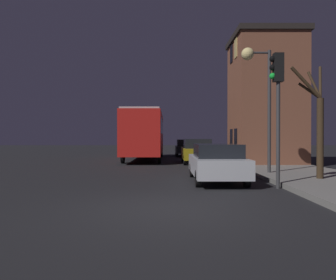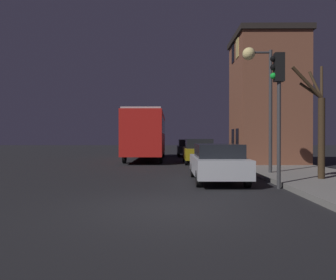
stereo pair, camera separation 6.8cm
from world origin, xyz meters
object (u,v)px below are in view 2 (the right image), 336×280
object	(u,v)px
bus	(146,132)
car_far_lane	(188,147)
streetlamp	(258,77)
bare_tree	(319,124)
traffic_light	(278,91)
car_near_lane	(217,162)
car_mid_lane	(198,151)

from	to	relation	value
bus	car_far_lane	xyz separation A→B (m)	(3.24, 4.63, -1.29)
streetlamp	bare_tree	xyz separation A→B (m)	(1.65, -1.95, -2.03)
streetlamp	bus	size ratio (longest dim) A/B	0.53
traffic_light	bare_tree	xyz separation A→B (m)	(1.87, 1.25, -0.97)
bus	car_near_lane	distance (m)	12.15
bare_tree	car_near_lane	distance (m)	3.82
traffic_light	bare_tree	world-z (taller)	bare_tree
streetlamp	traffic_light	xyz separation A→B (m)	(-0.21, -3.20, -1.06)
streetlamp	bus	world-z (taller)	streetlamp
bare_tree	car_mid_lane	bearing A→B (deg)	111.87
car_mid_lane	bare_tree	bearing A→B (deg)	-68.13
car_near_lane	car_far_lane	distance (m)	16.21
traffic_light	bare_tree	distance (m)	2.44
bus	car_mid_lane	world-z (taller)	bus
traffic_light	bus	size ratio (longest dim) A/B	0.44
car_near_lane	car_far_lane	size ratio (longest dim) A/B	0.94
streetlamp	bare_tree	distance (m)	3.26
car_near_lane	car_far_lane	xyz separation A→B (m)	(-0.21, 16.21, 0.03)
car_near_lane	car_mid_lane	world-z (taller)	car_mid_lane
bus	car_mid_lane	xyz separation A→B (m)	(3.47, -3.16, -1.25)
car_near_lane	streetlamp	bearing A→B (deg)	40.25
streetlamp	bare_tree	bearing A→B (deg)	-49.73
traffic_light	bare_tree	size ratio (longest dim) A/B	1.03
traffic_light	car_near_lane	world-z (taller)	traffic_light
bus	car_far_lane	world-z (taller)	bus
car_near_lane	car_mid_lane	distance (m)	8.42
traffic_light	car_far_lane	distance (m)	18.06
streetlamp	traffic_light	distance (m)	3.38
car_far_lane	bus	bearing A→B (deg)	-124.95
bare_tree	car_mid_lane	world-z (taller)	bare_tree
bare_tree	bus	xyz separation A→B (m)	(-6.99, 11.93, -0.06)
streetlamp	car_far_lane	xyz separation A→B (m)	(-2.10, 14.61, -3.38)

